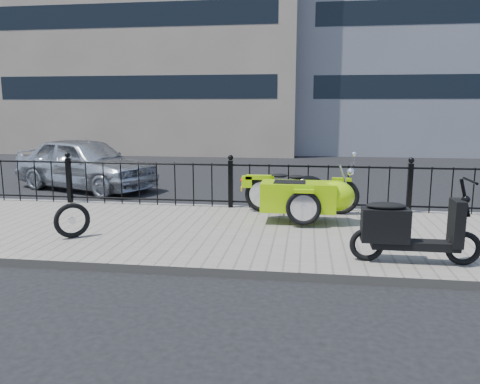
# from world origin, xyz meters

# --- Properties ---
(ground) EXTENTS (120.00, 120.00, 0.00)m
(ground) POSITION_xyz_m (0.00, 0.00, 0.00)
(ground) COLOR black
(ground) RESTS_ON ground
(sidewalk) EXTENTS (30.00, 3.80, 0.12)m
(sidewalk) POSITION_xyz_m (0.00, -0.50, 0.06)
(sidewalk) COLOR slate
(sidewalk) RESTS_ON ground
(curb) EXTENTS (30.00, 0.10, 0.12)m
(curb) POSITION_xyz_m (0.00, 1.44, 0.06)
(curb) COLOR gray
(curb) RESTS_ON ground
(iron_fence) EXTENTS (14.11, 0.11, 1.08)m
(iron_fence) POSITION_xyz_m (0.00, 1.30, 0.59)
(iron_fence) COLOR black
(iron_fence) RESTS_ON sidewalk
(building_tan) EXTENTS (14.00, 8.01, 12.00)m
(building_tan) POSITION_xyz_m (-6.00, 15.99, 6.00)
(building_tan) COLOR gray
(building_tan) RESTS_ON ground
(motorcycle_sidecar) EXTENTS (2.28, 1.48, 0.98)m
(motorcycle_sidecar) POSITION_xyz_m (1.56, 0.34, 0.59)
(motorcycle_sidecar) COLOR black
(motorcycle_sidecar) RESTS_ON sidewalk
(scooter) EXTENTS (1.67, 0.49, 1.13)m
(scooter) POSITION_xyz_m (2.82, -1.80, 0.56)
(scooter) COLOR black
(scooter) RESTS_ON sidewalk
(spare_tire) EXTENTS (0.48, 0.42, 0.56)m
(spare_tire) POSITION_xyz_m (-2.08, -1.31, 0.40)
(spare_tire) COLOR black
(spare_tire) RESTS_ON sidewalk
(sedan_car) EXTENTS (4.37, 3.00, 1.38)m
(sedan_car) POSITION_xyz_m (-4.23, 3.54, 0.69)
(sedan_car) COLOR #B6B9BE
(sedan_car) RESTS_ON ground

